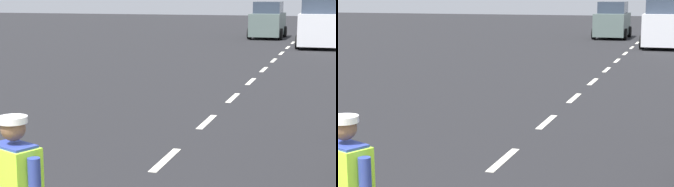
{
  "view_description": "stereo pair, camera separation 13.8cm",
  "coord_description": "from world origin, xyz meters",
  "views": [
    {
      "loc": [
        2.74,
        -3.11,
        2.73
      ],
      "look_at": [
        -0.0,
        5.85,
        1.1
      ],
      "focal_mm": 61.57,
      "sensor_mm": 36.0,
      "label": 1
    },
    {
      "loc": [
        2.87,
        -3.06,
        2.73
      ],
      "look_at": [
        -0.0,
        5.85,
        1.1
      ],
      "focal_mm": 61.57,
      "sensor_mm": 36.0,
      "label": 2
    }
  ],
  "objects": [
    {
      "name": "lane_center_line",
      "position": [
        0.0,
        25.2,
        0.0
      ],
      "size": [
        0.14,
        46.4,
        0.01
      ],
      "color": "silver",
      "rests_on": "ground"
    },
    {
      "name": "car_oncoming_third",
      "position": [
        -1.82,
        32.74,
        1.04
      ],
      "size": [
        2.07,
        3.86,
        2.23
      ],
      "color": "slate",
      "rests_on": "ground"
    },
    {
      "name": "ground_plane",
      "position": [
        0.0,
        21.0,
        0.0
      ],
      "size": [
        96.0,
        96.0,
        0.0
      ],
      "primitive_type": "plane",
      "color": "black"
    },
    {
      "name": "delivery_truck",
      "position": [
        1.5,
        27.69,
        1.61
      ],
      "size": [
        2.16,
        4.6,
        3.54
      ],
      "color": "silver",
      "rests_on": "ground"
    }
  ]
}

